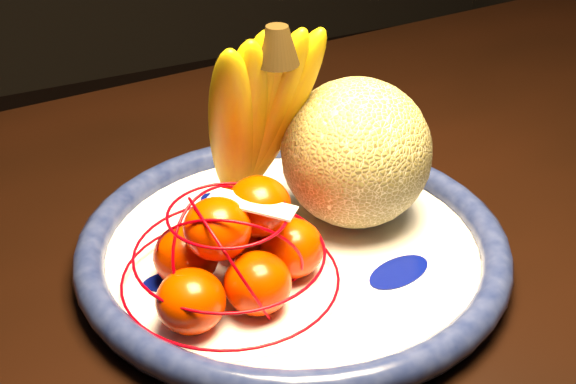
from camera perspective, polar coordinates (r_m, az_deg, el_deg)
name	(u,v)px	position (r m, az deg, el deg)	size (l,w,h in m)	color
dining_table	(441,268)	(0.90, 10.84, -5.36)	(1.63, 1.06, 0.78)	black
fruit_bowl	(293,247)	(0.75, 0.34, -3.94)	(0.40, 0.40, 0.03)	white
cantaloupe	(356,153)	(0.76, 4.87, 2.79)	(0.14, 0.14, 0.14)	olive
banana_bunch	(254,114)	(0.74, -2.47, 5.59)	(0.15, 0.14, 0.22)	#E0B606
mandarin_bag	(235,252)	(0.68, -3.82, -4.27)	(0.21, 0.21, 0.12)	#F83C00
price_tag	(253,204)	(0.66, -2.54, -0.86)	(0.07, 0.03, 0.00)	white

